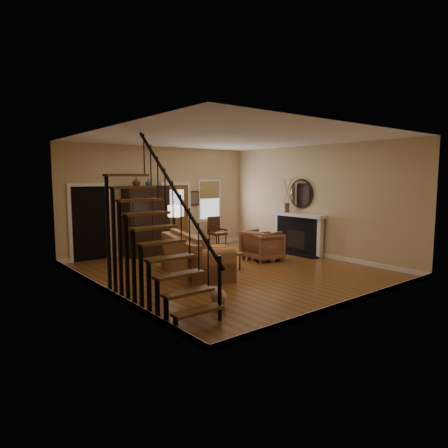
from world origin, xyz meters
TOP-DOWN VIEW (x-y plane):
  - room at (-0.41, 1.76)m, footprint 7.00×7.33m
  - staircase at (-2.78, -1.30)m, footprint 0.94×2.80m
  - fireplace at (3.13, 0.50)m, footprint 0.33×1.95m
  - armoire at (-0.70, 3.15)m, footprint 1.30×0.60m
  - vase_a at (-1.05, 3.05)m, footprint 0.24×0.24m
  - vase_b at (-0.65, 3.05)m, footprint 0.20×0.20m
  - sofa at (-0.85, 0.32)m, footprint 1.63×2.63m
  - coffee_table at (0.03, 0.46)m, footprint 0.86×1.27m
  - bowl at (0.08, 0.61)m, footprint 0.40×0.40m
  - books at (-0.09, 0.16)m, footprint 0.22×0.29m
  - armchair_left at (1.61, 0.41)m, footprint 1.03×1.01m
  - armchair_right at (1.63, 0.61)m, footprint 1.07×1.05m
  - floor_lamp at (-0.61, 1.67)m, footprint 0.47×0.47m
  - side_chair at (1.85, 2.95)m, footprint 0.54×0.54m
  - dog at (-1.98, -2.06)m, footprint 0.43×0.55m

SIDE VIEW (x-z plane):
  - dog at x=-1.98m, z-range 0.00..0.35m
  - coffee_table at x=0.03m, z-range 0.00..0.45m
  - armchair_left at x=1.61m, z-range 0.00..0.79m
  - armchair_right at x=1.63m, z-range 0.00..0.84m
  - sofa at x=-0.85m, z-range 0.00..0.91m
  - books at x=-0.09m, z-range 0.45..0.51m
  - bowl at x=0.08m, z-range 0.45..0.55m
  - side_chair at x=1.85m, z-range 0.00..1.02m
  - fireplace at x=3.13m, z-range -0.41..1.89m
  - floor_lamp at x=-0.61m, z-range 0.00..1.59m
  - armoire at x=-0.70m, z-range 0.00..2.10m
  - room at x=-0.41m, z-range -0.14..3.16m
  - staircase at x=-2.78m, z-range 0.00..3.20m
  - vase_b at x=-0.65m, z-range 2.10..2.31m
  - vase_a at x=-1.05m, z-range 2.10..2.35m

